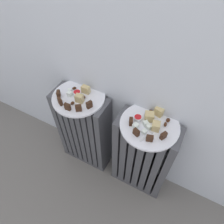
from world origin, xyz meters
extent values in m
plane|color=slate|center=(0.00, 0.00, 0.00)|extent=(6.00, 6.00, 0.00)
cube|color=#47474C|center=(-0.21, 0.28, 0.01)|extent=(0.35, 0.16, 0.03)
cube|color=#47474C|center=(-0.36, 0.28, 0.33)|extent=(0.03, 0.16, 0.61)
cube|color=#47474C|center=(-0.32, 0.28, 0.33)|extent=(0.03, 0.16, 0.61)
cube|color=#47474C|center=(-0.28, 0.28, 0.33)|extent=(0.03, 0.16, 0.61)
cube|color=#47474C|center=(-0.23, 0.28, 0.33)|extent=(0.03, 0.16, 0.61)
cube|color=#47474C|center=(-0.19, 0.28, 0.33)|extent=(0.03, 0.16, 0.61)
cube|color=#47474C|center=(-0.14, 0.28, 0.33)|extent=(0.03, 0.16, 0.61)
cube|color=#47474C|center=(-0.10, 0.28, 0.33)|extent=(0.03, 0.16, 0.61)
cube|color=#47474C|center=(-0.06, 0.28, 0.33)|extent=(0.03, 0.16, 0.61)
cube|color=#47474C|center=(0.21, 0.28, 0.01)|extent=(0.35, 0.16, 0.03)
cube|color=#47474C|center=(0.06, 0.28, 0.33)|extent=(0.04, 0.16, 0.61)
cube|color=#47474C|center=(0.11, 0.28, 0.33)|extent=(0.04, 0.16, 0.61)
cube|color=#47474C|center=(0.16, 0.28, 0.33)|extent=(0.04, 0.16, 0.61)
cube|color=#47474C|center=(0.21, 0.28, 0.33)|extent=(0.04, 0.16, 0.61)
cube|color=#47474C|center=(0.26, 0.28, 0.33)|extent=(0.04, 0.16, 0.61)
cube|color=#47474C|center=(0.31, 0.28, 0.33)|extent=(0.04, 0.16, 0.61)
cube|color=#47474C|center=(0.36, 0.28, 0.33)|extent=(0.04, 0.16, 0.61)
cylinder|color=white|center=(-0.21, 0.28, 0.65)|extent=(0.30, 0.30, 0.01)
cylinder|color=white|center=(0.21, 0.28, 0.65)|extent=(0.30, 0.30, 0.01)
cube|color=#382114|center=(-0.30, 0.23, 0.67)|extent=(0.03, 0.04, 0.04)
cube|color=#382114|center=(-0.26, 0.19, 0.67)|extent=(0.04, 0.03, 0.04)
cube|color=#382114|center=(-0.20, 0.17, 0.67)|extent=(0.03, 0.02, 0.04)
cube|color=#382114|center=(-0.15, 0.19, 0.67)|extent=(0.04, 0.03, 0.04)
cube|color=#382114|center=(-0.11, 0.24, 0.67)|extent=(0.03, 0.04, 0.04)
cube|color=tan|center=(-0.18, 0.25, 0.67)|extent=(0.05, 0.04, 0.05)
cube|color=tan|center=(-0.19, 0.33, 0.67)|extent=(0.05, 0.03, 0.04)
cube|color=white|center=(-0.28, 0.29, 0.66)|extent=(0.03, 0.03, 0.02)
cube|color=white|center=(-0.26, 0.26, 0.66)|extent=(0.03, 0.03, 0.02)
ellipsoid|color=#3D1E0F|center=(-0.26, 0.32, 0.66)|extent=(0.03, 0.03, 0.02)
ellipsoid|color=#3D1E0F|center=(-0.21, 0.22, 0.66)|extent=(0.02, 0.02, 0.01)
ellipsoid|color=#3D1E0F|center=(-0.18, 0.28, 0.66)|extent=(0.03, 0.02, 0.02)
cylinder|color=white|center=(-0.22, 0.29, 0.66)|extent=(0.04, 0.04, 0.02)
cylinder|color=red|center=(-0.22, 0.29, 0.67)|extent=(0.04, 0.04, 0.01)
cube|color=#382114|center=(0.13, 0.24, 0.67)|extent=(0.03, 0.04, 0.04)
cube|color=#382114|center=(0.17, 0.19, 0.67)|extent=(0.04, 0.03, 0.04)
cube|color=#382114|center=(0.24, 0.19, 0.67)|extent=(0.04, 0.03, 0.04)
cube|color=#382114|center=(0.29, 0.23, 0.67)|extent=(0.03, 0.04, 0.04)
cube|color=tan|center=(0.24, 0.27, 0.67)|extent=(0.05, 0.05, 0.04)
cube|color=tan|center=(0.19, 0.31, 0.67)|extent=(0.06, 0.05, 0.05)
cube|color=tan|center=(0.23, 0.36, 0.68)|extent=(0.05, 0.04, 0.05)
cube|color=white|center=(0.20, 0.22, 0.66)|extent=(0.03, 0.03, 0.02)
cube|color=white|center=(0.16, 0.23, 0.66)|extent=(0.03, 0.03, 0.03)
cube|color=white|center=(0.19, 0.27, 0.66)|extent=(0.03, 0.03, 0.02)
cube|color=white|center=(0.21, 0.25, 0.66)|extent=(0.03, 0.03, 0.02)
ellipsoid|color=#3D1E0F|center=(0.28, 0.34, 0.66)|extent=(0.02, 0.03, 0.01)
ellipsoid|color=#3D1E0F|center=(0.19, 0.36, 0.66)|extent=(0.03, 0.02, 0.01)
ellipsoid|color=#3D1E0F|center=(0.28, 0.31, 0.66)|extent=(0.02, 0.03, 0.02)
cylinder|color=white|center=(0.15, 0.28, 0.66)|extent=(0.04, 0.04, 0.02)
cylinder|color=red|center=(0.15, 0.28, 0.67)|extent=(0.04, 0.04, 0.01)
cube|color=silver|center=(0.22, 0.19, 0.65)|extent=(0.03, 0.06, 0.00)
cube|color=silver|center=(0.24, 0.24, 0.65)|extent=(0.03, 0.03, 0.00)
camera|label=1|loc=(0.33, -0.34, 1.45)|focal=32.54mm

